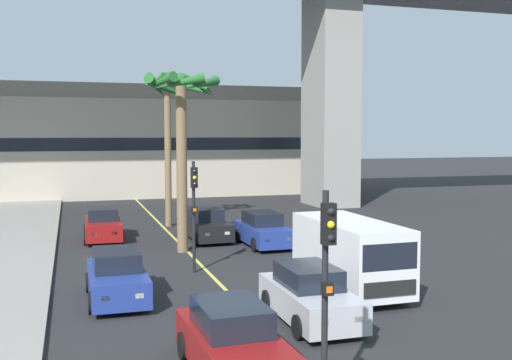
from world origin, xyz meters
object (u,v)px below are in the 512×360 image
(car_queue_fourth, at_px, (233,342))
(palm_tree_mid_median, at_px, (181,114))
(car_queue_second, at_px, (310,296))
(car_queue_sixth, at_px, (263,230))
(palm_tree_near_median, at_px, (168,105))
(car_queue_fifth, at_px, (117,277))
(traffic_light_median_far, at_px, (194,201))
(car_queue_third, at_px, (103,225))
(traffic_light_median_near, at_px, (327,271))
(car_queue_front, at_px, (206,225))
(delivery_van, at_px, (350,253))

(car_queue_fourth, height_order, palm_tree_mid_median, palm_tree_mid_median)
(palm_tree_mid_median, bearing_deg, car_queue_second, -81.44)
(car_queue_sixth, distance_m, palm_tree_near_median, 9.98)
(car_queue_fifth, distance_m, traffic_light_median_far, 4.68)
(car_queue_second, height_order, car_queue_third, same)
(car_queue_third, distance_m, traffic_light_median_near, 20.71)
(car_queue_front, height_order, traffic_light_median_near, traffic_light_median_near)
(car_queue_fourth, distance_m, delivery_van, 7.86)
(car_queue_second, bearing_deg, car_queue_sixth, 78.86)
(traffic_light_median_near, distance_m, traffic_light_median_far, 12.04)
(car_queue_third, height_order, traffic_light_median_far, traffic_light_median_far)
(car_queue_second, bearing_deg, palm_tree_near_median, 93.23)
(car_queue_front, bearing_deg, car_queue_fourth, -100.39)
(car_queue_second, xyz_separation_m, palm_tree_near_median, (-1.04, 18.46, 6.10))
(traffic_light_median_near, bearing_deg, palm_tree_mid_median, 89.32)
(traffic_light_median_far, height_order, palm_tree_near_median, palm_tree_near_median)
(palm_tree_near_median, bearing_deg, car_queue_fourth, -95.24)
(car_queue_second, distance_m, car_queue_fifth, 6.26)
(traffic_light_median_near, distance_m, palm_tree_mid_median, 16.52)
(car_queue_sixth, xyz_separation_m, palm_tree_mid_median, (-3.85, -0.39, 5.35))
(car_queue_second, bearing_deg, traffic_light_median_near, -109.02)
(traffic_light_median_near, bearing_deg, car_queue_fourth, 117.09)
(car_queue_sixth, distance_m, traffic_light_median_far, 6.44)
(car_queue_sixth, distance_m, traffic_light_median_near, 17.17)
(traffic_light_median_near, height_order, traffic_light_median_far, same)
(traffic_light_median_near, relative_size, traffic_light_median_far, 1.00)
(car_queue_front, distance_m, car_queue_sixth, 3.17)
(car_queue_fourth, distance_m, car_queue_sixth, 15.19)
(car_queue_third, distance_m, car_queue_sixth, 8.01)
(car_queue_third, xyz_separation_m, traffic_light_median_near, (3.00, -20.39, 1.99))
(car_queue_third, distance_m, palm_tree_near_median, 7.93)
(car_queue_second, xyz_separation_m, car_queue_fifth, (-4.97, 3.81, 0.00))
(car_queue_fourth, distance_m, palm_tree_near_median, 22.39)
(car_queue_third, relative_size, delivery_van, 0.78)
(car_queue_fourth, xyz_separation_m, palm_tree_mid_median, (1.37, 13.87, 5.35))
(car_queue_front, relative_size, car_queue_second, 1.01)
(traffic_light_median_far, bearing_deg, car_queue_front, 74.12)
(car_queue_fourth, bearing_deg, palm_tree_mid_median, 84.34)
(traffic_light_median_near, bearing_deg, car_queue_sixth, 76.28)
(car_queue_front, height_order, car_queue_sixth, same)
(car_queue_second, distance_m, palm_tree_mid_median, 12.23)
(car_queue_front, xyz_separation_m, traffic_light_median_far, (-1.94, -6.81, 1.99))
(traffic_light_median_near, height_order, palm_tree_near_median, palm_tree_near_median)
(car_queue_fifth, xyz_separation_m, delivery_van, (7.45, -1.20, 0.57))
(car_queue_sixth, bearing_deg, car_queue_second, -101.14)
(car_queue_fourth, height_order, palm_tree_near_median, palm_tree_near_median)
(car_queue_second, height_order, car_queue_fourth, same)
(palm_tree_near_median, bearing_deg, car_queue_sixth, -65.63)
(car_queue_second, distance_m, car_queue_sixth, 11.48)
(car_queue_sixth, xyz_separation_m, palm_tree_near_median, (-3.26, 7.20, 6.10))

